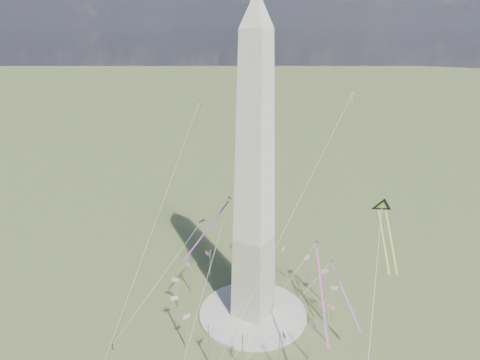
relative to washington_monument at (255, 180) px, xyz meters
The scene contains 12 objects.
ground 47.95m from the washington_monument, ahead, with size 2000.00×2000.00×0.00m, color #51562B.
plaza 47.55m from the washington_monument, ahead, with size 36.00×36.00×0.80m, color beige.
washington_monument is the anchor object (origin of this frame).
flagpole_ring 40.68m from the washington_monument, 169.63° to the right, with size 54.40×54.40×13.00m.
person_west 65.59m from the washington_monument, 128.00° to the right, with size 0.93×0.73×1.92m, color gray.
kite_delta_black 37.32m from the washington_monument, ahead, with size 11.70×17.09×14.29m.
kite_diamond_purple 38.86m from the washington_monument, 159.33° to the left, with size 2.47×3.01×8.80m.
kite_streamer_left 33.55m from the washington_monument, 22.05° to the right, with size 13.41×21.84×16.76m.
kite_streamer_mid 21.46m from the washington_monument, behind, with size 5.04×22.04×15.21m.
kite_streamer_right 41.80m from the washington_monument, 12.77° to the left, with size 15.23×13.91×13.36m.
kite_small_red 53.76m from the washington_monument, 143.31° to the left, with size 1.43×1.53×4.27m.
kite_small_white 46.91m from the washington_monument, 67.35° to the left, with size 1.42×1.27×3.85m.
Camera 1 is at (57.17, -105.34, 91.82)m, focal length 32.00 mm.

